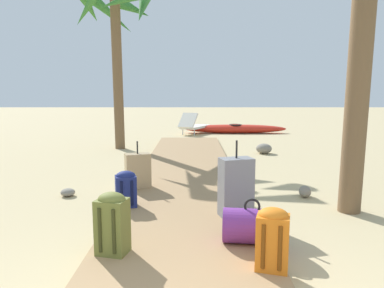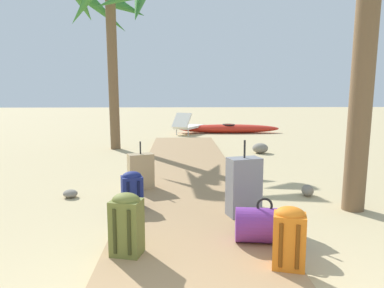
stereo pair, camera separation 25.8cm
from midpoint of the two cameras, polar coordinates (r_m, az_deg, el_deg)
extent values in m
plane|color=tan|center=(5.90, -1.67, -7.50)|extent=(60.00, 60.00, 0.00)
cube|color=#9E7A51|center=(6.91, -1.73, -4.82)|extent=(1.79, 10.47, 0.08)
cube|color=olive|center=(3.60, -12.10, -12.46)|extent=(0.32, 0.28, 0.52)
ellipsoid|color=olive|center=(3.51, -12.23, -8.47)|extent=(0.31, 0.27, 0.14)
cylinder|color=#333516|center=(3.53, -13.91, -12.93)|extent=(0.04, 0.04, 0.42)
cylinder|color=#333516|center=(3.47, -11.81, -13.21)|extent=(0.04, 0.04, 0.42)
cube|color=navy|center=(4.97, -10.69, -7.25)|extent=(0.31, 0.28, 0.41)
ellipsoid|color=navy|center=(4.92, -10.76, -4.93)|extent=(0.30, 0.26, 0.13)
cylinder|color=black|center=(4.86, -11.32, -7.63)|extent=(0.04, 0.04, 0.33)
cylinder|color=black|center=(4.87, -9.75, -7.53)|extent=(0.04, 0.04, 0.33)
cube|color=tan|center=(5.89, -9.14, -4.11)|extent=(0.44, 0.34, 0.54)
cylinder|color=black|center=(5.83, -9.22, -0.57)|extent=(0.02, 0.02, 0.20)
cube|color=orange|center=(3.36, 12.53, -14.40)|extent=(0.32, 0.28, 0.48)
ellipsoid|color=orange|center=(3.28, 12.66, -10.54)|extent=(0.30, 0.27, 0.14)
cylinder|color=#70380C|center=(3.26, 11.25, -15.07)|extent=(0.04, 0.04, 0.38)
cylinder|color=#70380C|center=(3.26, 13.71, -15.16)|extent=(0.04, 0.04, 0.38)
cube|color=slate|center=(4.56, 6.38, -6.57)|extent=(0.44, 0.33, 0.72)
cylinder|color=black|center=(4.47, 6.47, -0.78)|extent=(0.02, 0.02, 0.22)
cylinder|color=#6B2D84|center=(3.86, 9.12, -12.26)|extent=(0.61, 0.42, 0.35)
torus|color=black|center=(3.80, 9.19, -9.36)|extent=(0.17, 0.05, 0.16)
cylinder|color=brown|center=(10.27, -12.79, 10.14)|extent=(0.27, 0.44, 3.96)
cone|color=#387A33|center=(10.35, -9.04, 20.14)|extent=(0.43, 1.35, 1.18)
cone|color=#387A33|center=(10.94, -10.49, 19.86)|extent=(1.27, 1.07, 0.85)
cone|color=#387A33|center=(11.23, -14.10, 19.07)|extent=(1.46, 0.93, 1.24)
cone|color=#387A33|center=(10.72, -17.18, 19.90)|extent=(0.49, 1.53, 0.93)
cone|color=#387A33|center=(10.01, -16.73, 20.33)|extent=(1.35, 1.18, 1.25)
cylinder|color=brown|center=(5.23, 23.68, 11.78)|extent=(0.29, 0.40, 3.98)
cube|color=white|center=(13.82, -0.96, 2.67)|extent=(1.20, 1.52, 0.08)
cube|color=white|center=(13.27, -2.15, 3.65)|extent=(0.75, 0.69, 0.53)
cylinder|color=silver|center=(14.44, -0.78, 2.31)|extent=(0.04, 0.04, 0.22)
cylinder|color=silver|center=(14.23, 0.94, 2.22)|extent=(0.04, 0.04, 0.22)
cylinder|color=silver|center=(13.46, -2.96, 1.87)|extent=(0.04, 0.04, 0.22)
cylinder|color=silver|center=(13.23, -1.15, 1.77)|extent=(0.04, 0.04, 0.22)
ellipsoid|color=red|center=(14.14, 5.13, 2.37)|extent=(3.86, 0.77, 0.32)
torus|color=black|center=(14.12, 5.14, 2.96)|extent=(0.50, 0.50, 0.05)
ellipsoid|color=gray|center=(5.96, -19.43, -7.22)|extent=(0.30, 0.30, 0.12)
ellipsoid|color=gray|center=(9.67, 9.71, -0.64)|extent=(0.43, 0.41, 0.26)
ellipsoid|color=gray|center=(5.94, 16.19, -6.88)|extent=(0.21, 0.28, 0.17)
camera|label=1|loc=(0.13, 88.99, 0.15)|focal=34.63mm
camera|label=2|loc=(0.13, -91.01, -0.15)|focal=34.63mm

